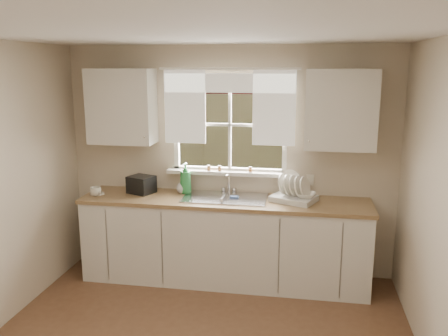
% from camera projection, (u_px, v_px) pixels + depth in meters
% --- Properties ---
extents(room_walls, '(3.62, 4.02, 2.50)m').
position_uv_depth(room_walls, '(181.00, 223.00, 3.22)').
color(room_walls, beige).
rests_on(room_walls, ground).
extents(ceiling, '(3.60, 4.00, 0.02)m').
position_uv_depth(ceiling, '(180.00, 31.00, 3.02)').
color(ceiling, silver).
rests_on(ceiling, room_walls).
extents(window, '(1.38, 0.16, 1.06)m').
position_uv_depth(window, '(229.00, 140.00, 5.16)').
color(window, white).
rests_on(window, room_walls).
extents(curtains, '(1.50, 0.03, 0.81)m').
position_uv_depth(curtains, '(229.00, 99.00, 5.01)').
color(curtains, white).
rests_on(curtains, room_walls).
extents(base_cabinets, '(3.00, 0.62, 0.87)m').
position_uv_depth(base_cabinets, '(224.00, 242.00, 5.07)').
color(base_cabinets, silver).
rests_on(base_cabinets, ground).
extents(countertop, '(3.04, 0.65, 0.04)m').
position_uv_depth(countertop, '(224.00, 201.00, 4.98)').
color(countertop, olive).
rests_on(countertop, base_cabinets).
extents(upper_cabinet_left, '(0.70, 0.33, 0.80)m').
position_uv_depth(upper_cabinet_left, '(122.00, 106.00, 5.10)').
color(upper_cabinet_left, silver).
rests_on(upper_cabinet_left, room_walls).
extents(upper_cabinet_right, '(0.70, 0.33, 0.80)m').
position_uv_depth(upper_cabinet_right, '(341.00, 110.00, 4.72)').
color(upper_cabinet_right, silver).
rests_on(upper_cabinet_right, room_walls).
extents(wall_outlet, '(0.08, 0.01, 0.12)m').
position_uv_depth(wall_outlet, '(310.00, 180.00, 5.08)').
color(wall_outlet, beige).
rests_on(wall_outlet, room_walls).
extents(sill_jars, '(0.50, 0.04, 0.06)m').
position_uv_depth(sill_jars, '(226.00, 169.00, 5.17)').
color(sill_jars, brown).
rests_on(sill_jars, window).
extents(backyard, '(20.00, 10.00, 6.13)m').
position_uv_depth(backyard, '(299.00, 12.00, 10.82)').
color(backyard, '#335421').
rests_on(backyard, ground).
extents(sink, '(0.88, 0.52, 0.40)m').
position_uv_depth(sink, '(225.00, 205.00, 5.02)').
color(sink, '#B7B7BC').
rests_on(sink, countertop).
extents(dish_rack, '(0.52, 0.47, 0.30)m').
position_uv_depth(dish_rack, '(294.00, 194.00, 4.88)').
color(dish_rack, silver).
rests_on(dish_rack, countertop).
extents(bowl, '(0.22, 0.22, 0.05)m').
position_uv_depth(bowl, '(306.00, 195.00, 4.81)').
color(bowl, white).
rests_on(bowl, dish_rack).
extents(soap_bottle_a, '(0.15, 0.15, 0.34)m').
position_uv_depth(soap_bottle_a, '(185.00, 178.00, 5.17)').
color(soap_bottle_a, '#2D8A42').
rests_on(soap_bottle_a, countertop).
extents(soap_bottle_b, '(0.11, 0.11, 0.19)m').
position_uv_depth(soap_bottle_b, '(145.00, 184.00, 5.20)').
color(soap_bottle_b, '#305AB7').
rests_on(soap_bottle_b, countertop).
extents(soap_bottle_c, '(0.16, 0.16, 0.16)m').
position_uv_depth(soap_bottle_c, '(182.00, 186.00, 5.19)').
color(soap_bottle_c, beige).
rests_on(soap_bottle_c, countertop).
extents(saucer, '(0.16, 0.16, 0.01)m').
position_uv_depth(saucer, '(97.00, 194.00, 5.16)').
color(saucer, white).
rests_on(saucer, countertop).
extents(cup, '(0.16, 0.16, 0.09)m').
position_uv_depth(cup, '(96.00, 191.00, 5.09)').
color(cup, silver).
rests_on(cup, countertop).
extents(black_appliance, '(0.32, 0.30, 0.19)m').
position_uv_depth(black_appliance, '(141.00, 185.00, 5.19)').
color(black_appliance, black).
rests_on(black_appliance, countertop).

